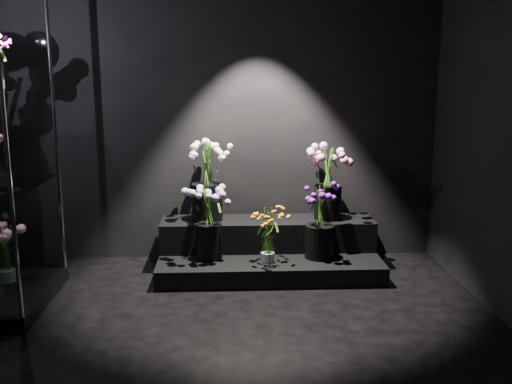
{
  "coord_description": "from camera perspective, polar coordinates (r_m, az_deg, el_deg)",
  "views": [
    {
      "loc": [
        0.07,
        -3.29,
        1.74
      ],
      "look_at": [
        0.27,
        1.2,
        0.8
      ],
      "focal_mm": 40.0,
      "sensor_mm": 36.0,
      "label": 1
    }
  ],
  "objects": [
    {
      "name": "bouquet_orange_bells",
      "position": [
        4.82,
        1.19,
        -4.2
      ],
      "size": [
        0.3,
        0.3,
        0.47
      ],
      "rotation": [
        0.0,
        0.0,
        -0.14
      ],
      "color": "white",
      "rests_on": "display_riser"
    },
    {
      "name": "bouquet_pink_roses",
      "position": [
        5.18,
        7.25,
        1.44
      ],
      "size": [
        0.51,
        0.51,
        0.65
      ],
      "rotation": [
        0.0,
        0.0,
        0.43
      ],
      "color": "black",
      "rests_on": "display_riser"
    },
    {
      "name": "bouquet_purple",
      "position": [
        4.94,
        6.43,
        -2.75
      ],
      "size": [
        0.34,
        0.34,
        0.63
      ],
      "rotation": [
        0.0,
        0.0,
        0.06
      ],
      "color": "black",
      "rests_on": "display_riser"
    },
    {
      "name": "bouquet_lilac",
      "position": [
        4.88,
        -4.75,
        -2.37
      ],
      "size": [
        0.38,
        0.38,
        0.64
      ],
      "rotation": [
        0.0,
        0.0,
        -0.05
      ],
      "color": "black",
      "rests_on": "display_riser"
    },
    {
      "name": "display_riser",
      "position": [
        5.16,
        1.23,
        -5.77
      ],
      "size": [
        1.93,
        0.86,
        0.43
      ],
      "color": "black",
      "rests_on": "floor"
    },
    {
      "name": "bouquet_cream_roses",
      "position": [
        5.11,
        -4.96,
        1.55
      ],
      "size": [
        0.51,
        0.51,
        0.7
      ],
      "rotation": [
        0.0,
        0.0,
        -0.41
      ],
      "color": "black",
      "rests_on": "display_riser"
    },
    {
      "name": "wall_front",
      "position": [
        1.34,
        -5.47,
        -2.91
      ],
      "size": [
        4.0,
        0.0,
        4.0
      ],
      "primitive_type": "plane",
      "rotation": [
        -1.57,
        0.0,
        0.0
      ],
      "color": "black",
      "rests_on": "floor"
    },
    {
      "name": "bouquet_case_base_pink",
      "position": [
        4.93,
        -23.78,
        -5.46
      ],
      "size": [
        0.44,
        0.44,
        0.46
      ],
      "rotation": [
        0.0,
        0.0,
        0.34
      ],
      "color": "white",
      "rests_on": "display_case"
    },
    {
      "name": "floor",
      "position": [
        3.72,
        -3.51,
        -16.03
      ],
      "size": [
        4.0,
        4.0,
        0.0
      ],
      "primitive_type": "plane",
      "color": "black",
      "rests_on": "ground"
    },
    {
      "name": "wall_back",
      "position": [
        5.3,
        -3.4,
        8.16
      ],
      "size": [
        4.0,
        0.0,
        4.0
      ],
      "primitive_type": "plane",
      "rotation": [
        1.57,
        0.0,
        0.0
      ],
      "color": "black",
      "rests_on": "floor"
    }
  ]
}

